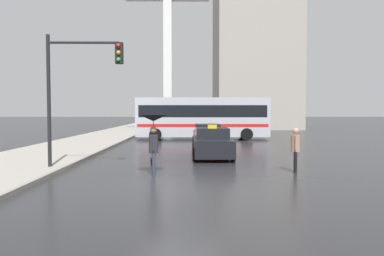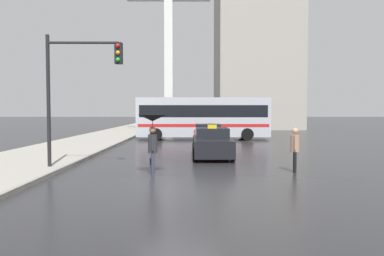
{
  "view_description": "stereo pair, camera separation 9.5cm",
  "coord_description": "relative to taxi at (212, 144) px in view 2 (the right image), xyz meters",
  "views": [
    {
      "loc": [
        0.2,
        -11.01,
        2.25
      ],
      "look_at": [
        0.42,
        8.29,
        1.4
      ],
      "focal_mm": 35.0,
      "sensor_mm": 36.0,
      "label": 1
    },
    {
      "loc": [
        0.29,
        -11.01,
        2.25
      ],
      "look_at": [
        0.42,
        8.29,
        1.4
      ],
      "focal_mm": 35.0,
      "sensor_mm": 36.0,
      "label": 2
    }
  ],
  "objects": [
    {
      "name": "monument_cross",
      "position": [
        -3.37,
        22.59,
        10.91
      ],
      "size": [
        8.99,
        0.9,
        20.43
      ],
      "color": "white",
      "rests_on": "ground_plane"
    },
    {
      "name": "sedan_red",
      "position": [
        0.08,
        5.83,
        0.01
      ],
      "size": [
        1.91,
        4.33,
        1.46
      ],
      "rotation": [
        0.0,
        0.0,
        3.14
      ],
      "color": "#A52D23",
      "rests_on": "ground_plane"
    },
    {
      "name": "building_tower_near",
      "position": [
        7.78,
        32.41,
        12.97
      ],
      "size": [
        10.44,
        11.92,
        27.29
      ],
      "color": "#A39E93",
      "rests_on": "ground_plane"
    },
    {
      "name": "traffic_light",
      "position": [
        -5.32,
        -4.02,
        2.9
      ],
      "size": [
        2.9,
        0.38,
        5.16
      ],
      "color": "black",
      "rests_on": "ground_plane"
    },
    {
      "name": "ground_plane",
      "position": [
        -1.4,
        -7.33,
        -0.67
      ],
      "size": [
        300.0,
        300.0,
        0.0
      ],
      "primitive_type": "plane",
      "color": "#262628"
    },
    {
      "name": "city_bus",
      "position": [
        -0.02,
        11.79,
        1.19
      ],
      "size": [
        10.51,
        2.73,
        3.35
      ],
      "rotation": [
        0.0,
        0.0,
        1.56
      ],
      "color": "#B2B7C1",
      "rests_on": "ground_plane"
    },
    {
      "name": "pedestrian_man",
      "position": [
        2.79,
        -4.61,
        0.3
      ],
      "size": [
        0.39,
        0.48,
        1.65
      ],
      "rotation": [
        0.0,
        0.0,
        -1.8
      ],
      "color": "black",
      "rests_on": "ground_plane"
    },
    {
      "name": "pedestrian_with_umbrella",
      "position": [
        -2.4,
        -5.33,
        1.04
      ],
      "size": [
        1.03,
        1.03,
        2.14
      ],
      "rotation": [
        0.0,
        0.0,
        1.68
      ],
      "color": "#2D3347",
      "rests_on": "ground_plane"
    },
    {
      "name": "taxi",
      "position": [
        0.0,
        0.0,
        0.0
      ],
      "size": [
        1.91,
        4.41,
        1.6
      ],
      "rotation": [
        0.0,
        0.0,
        3.14
      ],
      "color": "black",
      "rests_on": "ground_plane"
    }
  ]
}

